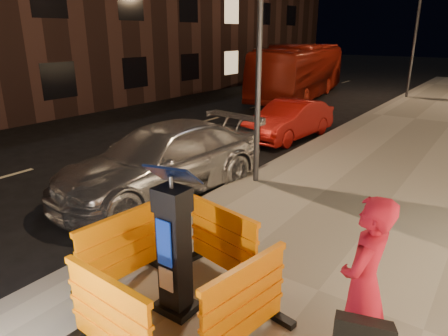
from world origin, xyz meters
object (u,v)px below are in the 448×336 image
Objects in this scene: bus_doubledecker at (299,97)px; barrier_kerbside at (120,250)px; barrier_front at (110,320)px; car_silver at (164,192)px; man at (363,285)px; car_red at (288,138)px; barrier_bldgside at (245,305)px; parking_kiosk at (174,245)px; barrier_back at (223,241)px.

barrier_kerbside is at bearing -80.91° from bus_doubledecker.
barrier_front is 4.91m from car_silver.
car_red is at bearing -145.17° from man.
car_red is (-3.82, 8.66, -0.64)m from barrier_bldgside.
parking_kiosk is at bearing -67.21° from car_red.
bus_doubledecker is at bearing 118.15° from parking_kiosk.
barrier_back is at bearing 54.42° from barrier_bldgside.
barrier_bldgside is at bearing -61.75° from car_red.
barrier_bldgside is 0.70× the size of man.
barrier_kerbside is (-0.95, -0.95, 0.00)m from barrier_back.
barrier_kerbside and barrier_bldgside have the same top height.
parking_kiosk reaches higher than bus_doubledecker.
car_silver is at bearing 157.19° from barrier_back.
barrier_front is at bearing -44.19° from car_silver.
parking_kiosk is at bearing -84.58° from barrier_kerbside.
parking_kiosk is 1.40× the size of barrier_back.
parking_kiosk is 1.03m from barrier_back.
car_red is (0.11, 5.76, 0.00)m from car_silver.
car_red is (-2.87, 8.66, -1.02)m from parking_kiosk.
parking_kiosk is 1.03m from barrier_bldgside.
man is (1.98, 1.39, 0.41)m from barrier_front.
car_silver is at bearing 62.97° from barrier_bldgside.
parking_kiosk reaches higher than barrier_bldgside.
barrier_kerbside is 1.00× the size of barrier_bldgside.
barrier_bldgside is at bearing 47.42° from barrier_front.
car_red is 2.08× the size of man.
bus_doubledecker is (-6.39, 17.83, -0.64)m from barrier_front.
man is at bearing -57.56° from barrier_bldgside.
barrier_front is 2.45m from man.
car_red is at bearing 120.82° from barrier_back.
barrier_front and barrier_bldgside have the same top height.
car_red is (-2.87, 9.61, -0.64)m from barrier_front.
bus_doubledecker is (-7.34, 16.88, -0.64)m from barrier_bldgside.
car_red is at bearing -75.57° from bus_doubledecker.
barrier_bldgside is at bearing -62.68° from man.
car_red is 9.61m from man.
parking_kiosk reaches higher than barrier_front.
parking_kiosk reaches higher than barrier_back.
barrier_kerbside is 0.13× the size of bus_doubledecker.
barrier_kerbside is 3.60m from car_silver.
car_silver is (-2.98, 1.95, -0.64)m from barrier_back.
barrier_kerbside is 0.33× the size of car_red.
bus_doubledecker is (-6.39, 15.93, -0.64)m from barrier_back.
parking_kiosk is 18.08m from bus_doubledecker.
barrier_front is 0.33× the size of car_red.
barrier_kerbside reaches higher than car_silver.
barrier_back is 1.00× the size of barrier_bldgside.
man is at bearing -55.00° from car_red.
barrier_back is 3.62m from car_silver.
barrier_back is 1.34m from barrier_kerbside.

